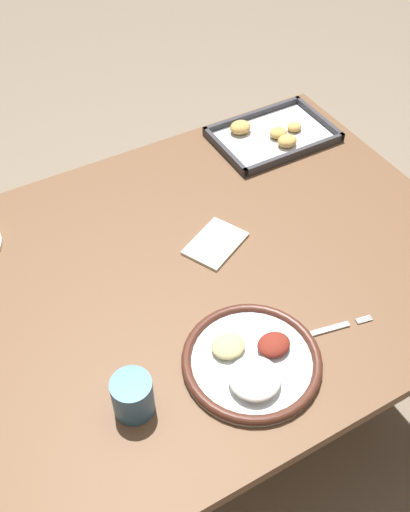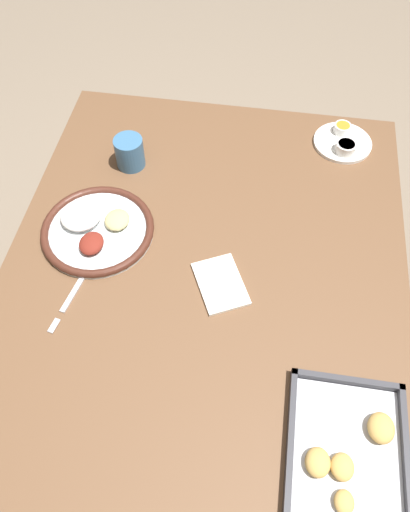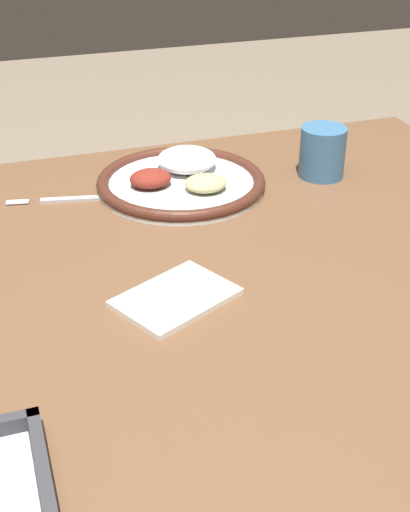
{
  "view_description": "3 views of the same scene",
  "coord_description": "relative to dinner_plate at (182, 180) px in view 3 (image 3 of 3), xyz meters",
  "views": [
    {
      "loc": [
        -0.47,
        -0.79,
        1.72
      ],
      "look_at": [
        -0.02,
        0.0,
        0.75
      ],
      "focal_mm": 42.0,
      "sensor_mm": 36.0,
      "label": 1
    },
    {
      "loc": [
        0.62,
        0.1,
        1.7
      ],
      "look_at": [
        -0.02,
        0.0,
        0.75
      ],
      "focal_mm": 35.0,
      "sensor_mm": 36.0,
      "label": 2
    },
    {
      "loc": [
        0.23,
        0.76,
        1.21
      ],
      "look_at": [
        -0.02,
        0.0,
        0.75
      ],
      "focal_mm": 50.0,
      "sensor_mm": 36.0,
      "label": 3
    }
  ],
  "objects": [
    {
      "name": "dinner_plate",
      "position": [
        0.0,
        0.0,
        0.0
      ],
      "size": [
        0.28,
        0.28,
        0.05
      ],
      "color": "silver",
      "rests_on": "dining_table"
    },
    {
      "name": "drinking_cup",
      "position": [
        -0.24,
        0.03,
        0.03
      ],
      "size": [
        0.08,
        0.08,
        0.09
      ],
      "color": "#38668E",
      "rests_on": "dining_table"
    },
    {
      "name": "dining_table",
      "position": [
        0.07,
        0.28,
        -0.11
      ],
      "size": [
        1.19,
        0.95,
        0.72
      ],
      "color": "brown",
      "rests_on": "ground_plane"
    },
    {
      "name": "napkin",
      "position": [
        0.1,
        0.32,
        -0.01
      ],
      "size": [
        0.17,
        0.15,
        0.01
      ],
      "color": "silver",
      "rests_on": "dining_table"
    },
    {
      "name": "fork",
      "position": [
        0.18,
        -0.0,
        -0.01
      ],
      "size": [
        0.19,
        0.05,
        0.0
      ],
      "rotation": [
        0.0,
        0.0,
        -0.2
      ],
      "color": "#B2B2B7",
      "rests_on": "dining_table"
    }
  ]
}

